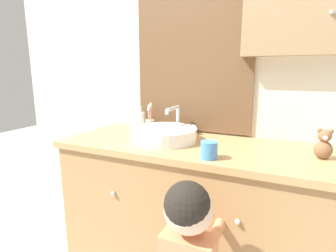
{
  "coord_description": "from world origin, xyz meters",
  "views": [
    {
      "loc": [
        0.48,
        -1.05,
        1.28
      ],
      "look_at": [
        -0.11,
        0.25,
        0.98
      ],
      "focal_mm": 28.0,
      "sensor_mm": 36.0,
      "label": 1
    }
  ],
  "objects_px": {
    "toothbrush_holder": "(150,124)",
    "soap_dispenser": "(141,120)",
    "drinking_cup": "(209,150)",
    "sink_basin": "(164,134)",
    "teddy_bear": "(324,145)"
  },
  "relations": [
    {
      "from": "toothbrush_holder",
      "to": "soap_dispenser",
      "type": "bearing_deg",
      "value": 164.45
    },
    {
      "from": "soap_dispenser",
      "to": "drinking_cup",
      "type": "bearing_deg",
      "value": -35.07
    },
    {
      "from": "soap_dispenser",
      "to": "drinking_cup",
      "type": "distance_m",
      "value": 0.75
    },
    {
      "from": "sink_basin",
      "to": "teddy_bear",
      "type": "height_order",
      "value": "sink_basin"
    },
    {
      "from": "sink_basin",
      "to": "teddy_bear",
      "type": "relative_size",
      "value": 3.02
    },
    {
      "from": "toothbrush_holder",
      "to": "drinking_cup",
      "type": "distance_m",
      "value": 0.67
    },
    {
      "from": "toothbrush_holder",
      "to": "soap_dispenser",
      "type": "distance_m",
      "value": 0.09
    },
    {
      "from": "teddy_bear",
      "to": "drinking_cup",
      "type": "bearing_deg",
      "value": -156.02
    },
    {
      "from": "teddy_bear",
      "to": "drinking_cup",
      "type": "distance_m",
      "value": 0.53
    },
    {
      "from": "soap_dispenser",
      "to": "sink_basin",
      "type": "bearing_deg",
      "value": -37.54
    },
    {
      "from": "sink_basin",
      "to": "drinking_cup",
      "type": "bearing_deg",
      "value": -32.8
    },
    {
      "from": "sink_basin",
      "to": "toothbrush_holder",
      "type": "relative_size",
      "value": 2.26
    },
    {
      "from": "sink_basin",
      "to": "soap_dispenser",
      "type": "distance_m",
      "value": 0.36
    },
    {
      "from": "toothbrush_holder",
      "to": "teddy_bear",
      "type": "xyz_separation_m",
      "value": [
        1.01,
        -0.19,
        0.02
      ]
    },
    {
      "from": "sink_basin",
      "to": "teddy_bear",
      "type": "bearing_deg",
      "value": 0.18
    }
  ]
}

